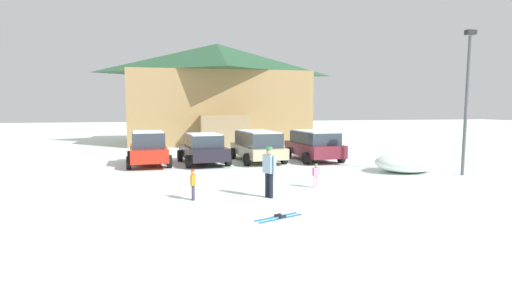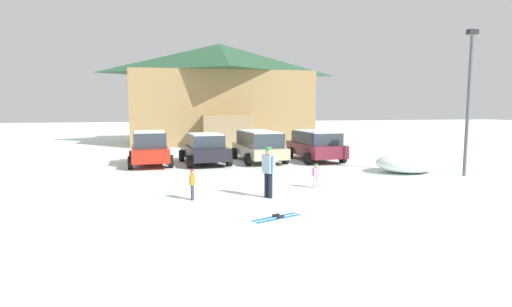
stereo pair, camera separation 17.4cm
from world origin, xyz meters
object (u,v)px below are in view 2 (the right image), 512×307
pair_of_skis (277,217)px  skier_child_in_orange_jacket (192,183)px  skier_adult_in_blue_parka (268,169)px  parked_maroon_van (315,145)px  plowed_snow_pile (407,163)px  parked_black_sedan (204,148)px  parked_red_sedan (150,148)px  lamp_post (469,96)px  parked_beige_suv (259,145)px  ski_lodge (220,93)px  skier_child_in_pink_snowsuit (316,174)px

pair_of_skis → skier_child_in_orange_jacket: bearing=127.7°
skier_adult_in_blue_parka → skier_child_in_orange_jacket: bearing=174.8°
parked_maroon_van → plowed_snow_pile: (2.56, -4.81, -0.46)m
parked_black_sedan → skier_child_in_orange_jacket: bearing=-98.4°
parked_maroon_van → skier_adult_in_blue_parka: 9.69m
plowed_snow_pile → skier_child_in_orange_jacket: bearing=-161.5°
parked_red_sedan → lamp_post: lamp_post is taller
skier_child_in_orange_jacket → lamp_post: bearing=9.6°
parked_red_sedan → parked_beige_suv: parked_red_sedan is taller
parked_maroon_van → skier_child_in_orange_jacket: 10.97m
ski_lodge → skier_child_in_orange_jacket: ski_lodge is taller
skier_child_in_orange_jacket → parked_maroon_van: bearing=47.9°
parked_maroon_van → skier_child_in_orange_jacket: size_ratio=4.44×
parked_beige_suv → plowed_snow_pile: size_ratio=1.66×
parked_red_sedan → plowed_snow_pile: parked_red_sedan is taller
parked_red_sedan → pair_of_skis: bearing=-71.9°
parked_maroon_van → skier_child_in_pink_snowsuit: parked_maroon_van is taller
parked_beige_suv → skier_adult_in_blue_parka: (-1.77, -8.74, 0.03)m
skier_adult_in_blue_parka → skier_child_in_orange_jacket: skier_adult_in_blue_parka is taller
pair_of_skis → parked_red_sedan: bearing=108.1°
skier_child_in_orange_jacket → skier_child_in_pink_snowsuit: bearing=11.6°
skier_adult_in_blue_parka → plowed_snow_pile: (7.48, 3.54, -0.50)m
parked_red_sedan → parked_black_sedan: size_ratio=0.97×
parked_red_sedan → ski_lodge: bearing=67.9°
skier_child_in_orange_jacket → plowed_snow_pile: bearing=18.5°
parked_black_sedan → pair_of_skis: bearing=-85.6°
parked_beige_suv → skier_child_in_pink_snowsuit: 7.60m
parked_red_sedan → lamp_post: bearing=-25.5°
parked_black_sedan → pair_of_skis: parked_black_sedan is taller
parked_beige_suv → skier_adult_in_blue_parka: parked_beige_suv is taller
skier_child_in_pink_snowsuit → plowed_snow_pile: (5.37, 2.38, -0.06)m
ski_lodge → skier_child_in_pink_snowsuit: (0.55, -21.14, -3.75)m
parked_maroon_van → plowed_snow_pile: size_ratio=1.52×
skier_child_in_orange_jacket → plowed_snow_pile: (9.92, 3.32, -0.11)m
parked_maroon_van → pair_of_skis: bearing=-116.2°
parked_maroon_van → lamp_post: 8.00m
ski_lodge → parked_red_sedan: ski_lodge is taller
ski_lodge → skier_child_in_orange_jacket: (-4.00, -22.08, -3.69)m
skier_child_in_orange_jacket → plowed_snow_pile: size_ratio=0.34×
skier_adult_in_blue_parka → plowed_snow_pile: bearing=25.3°
parked_red_sedan → skier_child_in_pink_snowsuit: size_ratio=4.77×
ski_lodge → parked_beige_suv: size_ratio=3.16×
parked_red_sedan → parked_maroon_van: size_ratio=0.97×
parked_beige_suv → lamp_post: bearing=-40.6°
parked_maroon_van → skier_adult_in_blue_parka: (-4.91, -8.35, 0.04)m
ski_lodge → lamp_post: ski_lodge is taller
pair_of_skis → lamp_post: bearing=25.4°
parked_red_sedan → pair_of_skis: parked_red_sedan is taller
lamp_post → skier_child_in_pink_snowsuit: bearing=-171.7°
parked_beige_suv → plowed_snow_pile: bearing=-42.4°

